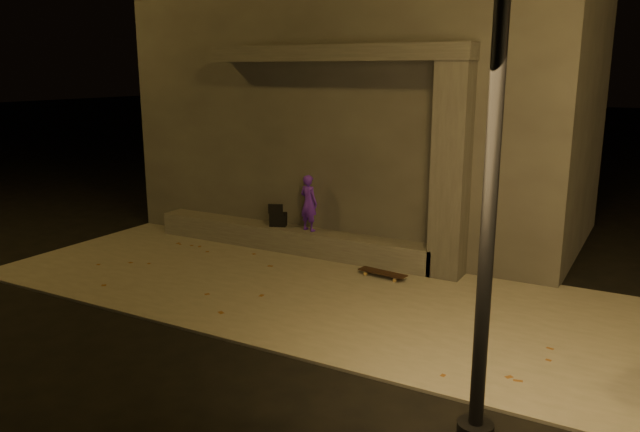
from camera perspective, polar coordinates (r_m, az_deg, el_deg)
The scene contains 9 objects.
ground at distance 8.63m, azimuth -7.74°, elevation -10.81°, with size 120.00×120.00×0.00m, color black.
sidewalk at distance 10.16m, azimuth -0.90°, elevation -6.78°, with size 11.00×4.40×0.04m, color #69655D.
building at distance 14.03m, azimuth 4.87°, elevation 9.55°, with size 9.00×5.10×5.22m.
ledge at distance 12.26m, azimuth -2.84°, elevation -2.07°, with size 6.00×0.55×0.45m, color #4B4944.
column at distance 10.60m, azimuth 11.91°, elevation 3.95°, with size 0.55×0.55×3.60m, color #3A3735.
canopy at distance 11.37m, azimuth 1.51°, elevation 14.66°, with size 5.00×0.70×0.28m, color #3A3735.
skateboarder at distance 11.85m, azimuth -1.04°, elevation 1.21°, with size 0.39×0.26×1.08m, color #4C1CBA.
backpack at distance 12.29m, azimuth -3.84°, elevation -0.21°, with size 0.38×0.31×0.46m.
skateboard at distance 10.72m, azimuth 5.73°, elevation -5.20°, with size 0.89×0.34×0.10m.
Camera 1 is at (4.82, -6.24, 3.50)m, focal length 35.00 mm.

